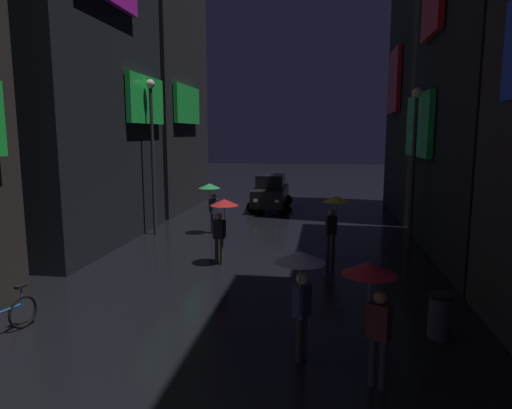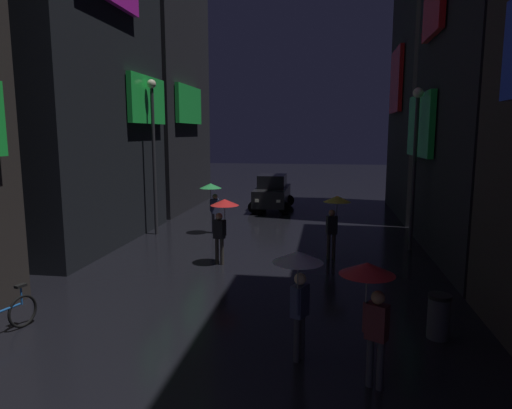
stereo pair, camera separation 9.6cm
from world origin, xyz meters
name	(u,v)px [view 2 (the right image)]	position (x,y,z in m)	size (l,w,h in m)	color
building_right_mid	(507,61)	(7.49, 13.06, 6.40)	(4.25, 8.09, 12.82)	black
building_right_far	(445,12)	(7.49, 21.76, 10.02)	(4.25, 7.51, 20.06)	#232328
pedestrian_foreground_right_red	(223,213)	(-1.25, 10.97, 1.67)	(0.90, 0.90, 2.12)	#38332D
pedestrian_midstreet_left_clear	(299,275)	(1.52, 4.97, 1.67)	(0.90, 0.90, 2.12)	#2D2D38
pedestrian_midstreet_centre_green	(212,194)	(-2.72, 15.35, 1.67)	(0.90, 0.90, 2.12)	#2D2D38
pedestrian_far_right_red	(370,290)	(2.71, 4.37, 1.67)	(0.90, 0.90, 2.12)	#2D2D38
pedestrian_foreground_left_yellow	(335,209)	(2.27, 12.24, 1.67)	(0.90, 0.90, 2.12)	#38332D
bicycle_parked_at_storefront	(0,319)	(-4.60, 5.11, 0.39)	(0.53, 1.77, 0.96)	black
car_distant	(272,193)	(-1.00, 21.87, 0.93)	(2.27, 4.16, 1.92)	black
streetlamp_right_far	(415,151)	(5.00, 13.85, 3.56)	(0.36, 0.36, 5.72)	#2D2D33
streetlamp_left_far	(153,141)	(-5.00, 14.86, 3.86)	(0.36, 0.36, 6.28)	#2D2D33
trash_bin	(439,316)	(4.30, 6.45, 0.47)	(0.46, 0.46, 0.93)	#3F3F47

